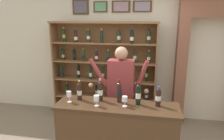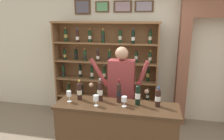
{
  "view_description": "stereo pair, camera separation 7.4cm",
  "coord_description": "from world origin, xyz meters",
  "views": [
    {
      "loc": [
        0.51,
        -2.7,
        2.16
      ],
      "look_at": [
        -0.06,
        0.28,
        1.4
      ],
      "focal_mm": 33.26,
      "sensor_mm": 36.0,
      "label": 1
    },
    {
      "loc": [
        0.58,
        -2.69,
        2.16
      ],
      "look_at": [
        -0.06,
        0.28,
        1.4
      ],
      "focal_mm": 33.26,
      "sensor_mm": 36.0,
      "label": 2
    }
  ],
  "objects": [
    {
      "name": "back_wall",
      "position": [
        -0.0,
        1.82,
        1.56
      ],
      "size": [
        12.0,
        0.19,
        3.11
      ],
      "color": "beige",
      "rests_on": "ground"
    },
    {
      "name": "wine_shelf",
      "position": [
        -0.45,
        1.44,
        1.11
      ],
      "size": [
        2.21,
        0.35,
        2.1
      ],
      "color": "brown",
      "rests_on": "ground"
    },
    {
      "name": "archway_doorway",
      "position": [
        1.71,
        1.67,
        1.43
      ],
      "size": [
        1.39,
        0.45,
        2.54
      ],
      "color": "brown",
      "rests_on": "ground"
    },
    {
      "name": "tasting_counter",
      "position": [
        0.07,
        -0.0,
        0.48
      ],
      "size": [
        1.76,
        0.52,
        0.96
      ],
      "color": "#4C331E",
      "rests_on": "ground"
    },
    {
      "name": "shopkeeper",
      "position": [
        0.04,
        0.6,
        1.06
      ],
      "size": [
        1.03,
        0.22,
        1.71
      ],
      "color": "#2D3347",
      "rests_on": "ground"
    },
    {
      "name": "tasting_bottle_grappa",
      "position": [
        -0.52,
        0.09,
        1.1
      ],
      "size": [
        0.07,
        0.07,
        0.31
      ],
      "color": "black",
      "rests_on": "tasting_counter"
    },
    {
      "name": "tasting_bottle_rosso",
      "position": [
        -0.2,
        0.12,
        1.12
      ],
      "size": [
        0.08,
        0.08,
        0.34
      ],
      "color": "black",
      "rests_on": "tasting_counter"
    },
    {
      "name": "tasting_bottle_prosecco",
      "position": [
        0.08,
        0.11,
        1.11
      ],
      "size": [
        0.07,
        0.07,
        0.34
      ],
      "color": "black",
      "rests_on": "tasting_counter"
    },
    {
      "name": "tasting_bottle_vin_santo",
      "position": [
        0.36,
        0.07,
        1.12
      ],
      "size": [
        0.07,
        0.07,
        0.33
      ],
      "color": "black",
      "rests_on": "tasting_counter"
    },
    {
      "name": "tasting_bottle_chianti",
      "position": [
        0.64,
        0.07,
        1.1
      ],
      "size": [
        0.07,
        0.07,
        0.29
      ],
      "color": "black",
      "rests_on": "tasting_counter"
    },
    {
      "name": "wine_glass_right",
      "position": [
        0.18,
        -0.03,
        1.06
      ],
      "size": [
        0.07,
        0.07,
        0.15
      ],
      "color": "silver",
      "rests_on": "tasting_counter"
    },
    {
      "name": "wine_glass_center",
      "position": [
        -0.64,
        -0.03,
        1.08
      ],
      "size": [
        0.07,
        0.07,
        0.17
      ],
      "color": "silver",
      "rests_on": "tasting_counter"
    },
    {
      "name": "wine_glass_left",
      "position": [
        -0.21,
        -0.09,
        1.07
      ],
      "size": [
        0.08,
        0.08,
        0.16
      ],
      "color": "silver",
      "rests_on": "tasting_counter"
    }
  ]
}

